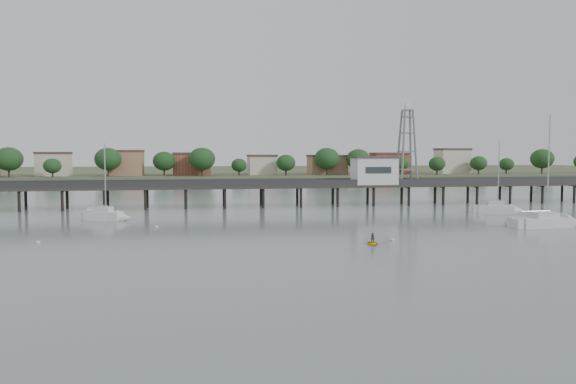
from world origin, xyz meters
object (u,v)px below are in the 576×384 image
Objects in this scene: white_tender at (96,213)px; pier at (243,187)px; sailboat_b at (110,216)px; yellow_dinghy at (372,244)px; lattice_tower at (407,147)px; sailboat_d at (555,222)px; sailboat_e at (502,209)px.

pier is at bearing 20.69° from white_tender.
sailboat_b is 5.20× the size of yellow_dinghy.
yellow_dinghy is at bearing -76.79° from pier.
sailboat_d is at bearing -77.00° from lattice_tower.
white_tender is at bearing -169.66° from lattice_tower.
sailboat_b is 0.75× the size of sailboat_d.
sailboat_e is 1.05× the size of sailboat_b.
white_tender is (-63.69, 23.97, -0.18)m from sailboat_d.
sailboat_e is 66.18m from white_tender.
sailboat_e is 5.48× the size of yellow_dinghy.
pier reaches higher than white_tender.
sailboat_d reaches higher than pier.
lattice_tower is at bearing 99.24° from sailboat_d.
lattice_tower is 22.63m from sailboat_e.
white_tender is at bearing 142.82° from yellow_dinghy.
white_tender is (-24.30, -10.18, -3.34)m from pier.
sailboat_b reaches higher than yellow_dinghy.
sailboat_e is (41.48, -17.41, -3.15)m from pier.
pier is 52.22m from sailboat_d.
lattice_tower is 1.23× the size of sailboat_e.
sailboat_d is 4.24× the size of white_tender.
sailboat_b reaches higher than pier.
sailboat_e reaches higher than white_tender.
sailboat_e is 16.86m from sailboat_d.
sailboat_e is at bearing 79.08° from sailboat_d.
sailboat_e is 0.79× the size of sailboat_d.
sailboat_d is at bearing -79.76° from sailboat_e.
yellow_dinghy is (-31.09, -26.89, -0.65)m from sailboat_e.
sailboat_e is (9.98, -17.41, -10.46)m from lattice_tower.
lattice_tower is at bearing 137.22° from sailboat_e.
yellow_dinghy is at bearing -20.07° from sailboat_b.
yellow_dinghy is at bearing -164.46° from sailboat_d.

